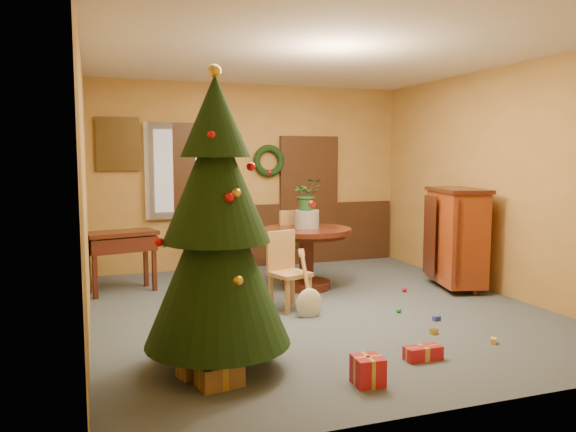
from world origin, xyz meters
name	(u,v)px	position (x,y,z in m)	size (l,w,h in m)	color
room_envelope	(266,197)	(0.21, 2.70, 1.12)	(5.50, 5.50, 5.50)	#374450
dining_table	(307,246)	(0.25, 0.98, 0.57)	(1.19, 1.19, 0.82)	black
urn	(307,219)	(0.25, 0.98, 0.94)	(0.33, 0.33, 0.24)	slate
centerpiece_plant	(307,194)	(0.25, 0.98, 1.27)	(0.38, 0.33, 0.42)	#1E4C23
chair_near	(286,267)	(-0.34, 0.13, 0.48)	(0.49, 0.49, 0.90)	olive
chair_far	(290,243)	(0.20, 1.54, 0.55)	(0.51, 0.51, 1.02)	olive
guitar	(309,285)	(-0.21, -0.28, 0.36)	(0.31, 0.14, 0.72)	beige
plant_stand	(216,242)	(-0.77, 1.94, 0.55)	(0.34, 0.34, 0.88)	black
stand_plant	(216,203)	(-0.77, 1.94, 1.11)	(0.25, 0.20, 0.46)	#19471E
christmas_tree	(217,228)	(-1.48, -1.45, 1.18)	(1.21, 1.21, 2.49)	#382111
writing_desk	(121,246)	(-2.11, 1.58, 0.61)	(0.99, 0.66, 0.80)	black
sideboard	(457,235)	(2.15, 0.35, 0.72)	(0.80, 1.16, 1.35)	#5F240A
gift_a	(220,375)	(-1.55, -1.80, 0.09)	(0.37, 0.30, 0.18)	brown
gift_b	(368,371)	(-0.46, -2.16, 0.11)	(0.24, 0.24, 0.23)	maroon
gift_c	(195,368)	(-1.70, -1.55, 0.07)	(0.30, 0.25, 0.14)	brown
gift_d	(423,353)	(0.25, -1.83, 0.06)	(0.34, 0.14, 0.12)	maroon
toy_a	(437,318)	(1.03, -0.88, 0.03)	(0.08, 0.05, 0.05)	#233199
toy_b	(399,310)	(0.81, -0.47, 0.03)	(0.06, 0.06, 0.06)	#22802C
toy_c	(493,341)	(1.12, -1.68, 0.03)	(0.08, 0.05, 0.05)	gold
toy_d	(404,290)	(1.39, 0.38, 0.03)	(0.06, 0.06, 0.06)	red
toy_e	(434,332)	(0.74, -1.26, 0.03)	(0.08, 0.05, 0.05)	gold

